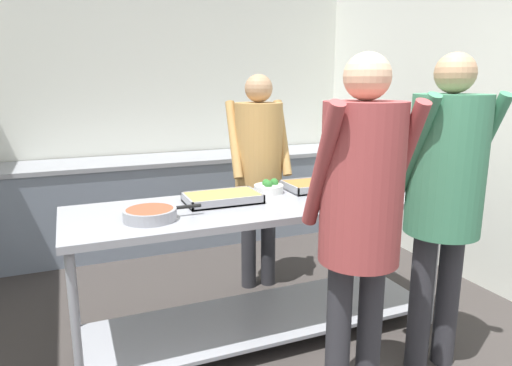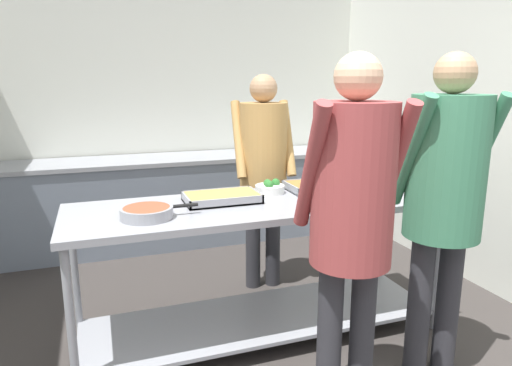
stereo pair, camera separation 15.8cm
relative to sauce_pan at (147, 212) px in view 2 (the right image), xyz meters
name	(u,v)px [view 2 (the right image)]	position (x,y,z in m)	size (l,w,h in m)	color
wall_rear	(179,110)	(0.61, 2.44, 0.39)	(4.14, 0.06, 2.65)	silver
wall_right	(464,119)	(2.65, 0.56, 0.39)	(0.06, 3.87, 2.65)	silver
back_counter	(188,199)	(0.61, 2.07, -0.49)	(3.98, 0.65, 0.89)	slate
serving_counter	(261,246)	(0.70, 0.11, -0.32)	(2.34, 0.74, 0.90)	gray
sauce_pan	(147,212)	(0.00, 0.00, 0.00)	(0.43, 0.29, 0.06)	gray
serving_tray_vegetables	(222,198)	(0.47, 0.20, -0.01)	(0.46, 0.28, 0.05)	gray
broccoli_bowl	(270,188)	(0.84, 0.31, 0.00)	(0.20, 0.20, 0.09)	silver
serving_tray_roast	(315,187)	(1.16, 0.28, -0.01)	(0.38, 0.28, 0.05)	gray
plate_stack	(374,190)	(1.50, 0.09, -0.02)	(0.24, 0.24, 0.04)	white
guest_serving_left	(445,186)	(1.48, -0.57, 0.16)	(0.53, 0.40, 1.77)	#2D2D33
guest_serving_right	(352,205)	(0.84, -0.71, 0.15)	(0.50, 0.38, 1.75)	#2D2D33
cook_behind_counter	(263,160)	(0.97, 0.80, 0.10)	(0.49, 0.36, 1.68)	#2D2D33
water_bottle	(339,137)	(2.39, 2.16, 0.06)	(0.07, 0.07, 0.24)	brown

